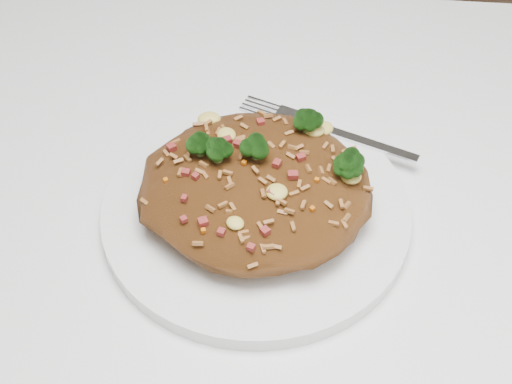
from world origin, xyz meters
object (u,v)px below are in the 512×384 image
plate (256,211)px  fried_rice (257,180)px  fork (336,132)px  dining_table (331,365)px

plate → fried_rice: (0.00, 0.00, 0.04)m
fried_rice → fork: bearing=54.9°
plate → fork: fork is taller
fried_rice → fork: size_ratio=1.14×
dining_table → fried_rice: (-0.07, 0.08, 0.13)m
dining_table → fork: 0.19m
dining_table → fork: bearing=92.6°
plate → fork: 0.11m
dining_table → plate: bearing=131.9°
plate → fork: (0.06, 0.09, 0.01)m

